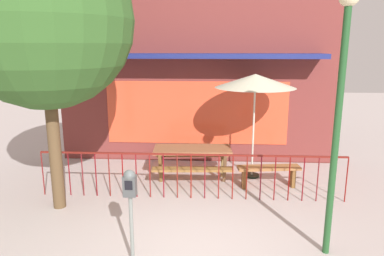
% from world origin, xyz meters
% --- Properties ---
extents(ground, '(40.00, 40.00, 0.00)m').
position_xyz_m(ground, '(0.00, 0.00, 0.00)').
color(ground, '#B5A8A4').
extents(pub_storefront, '(7.49, 1.29, 4.92)m').
position_xyz_m(pub_storefront, '(0.00, 4.85, 2.45)').
color(pub_storefront, '#4C1A12').
rests_on(pub_storefront, ground).
extents(patio_fence_front, '(6.32, 0.04, 0.97)m').
position_xyz_m(patio_fence_front, '(-0.00, 2.11, 0.66)').
color(patio_fence_front, maroon).
rests_on(patio_fence_front, ground).
extents(picnic_table_left, '(1.88, 1.47, 0.79)m').
position_xyz_m(picnic_table_left, '(-0.03, 3.20, 0.61)').
color(picnic_table_left, '#945D3C').
rests_on(picnic_table_left, ground).
extents(patio_umbrella, '(1.87, 1.87, 2.48)m').
position_xyz_m(patio_umbrella, '(1.40, 3.47, 2.31)').
color(patio_umbrella, black).
rests_on(patio_umbrella, ground).
extents(patio_bench, '(1.43, 0.49, 0.48)m').
position_xyz_m(patio_bench, '(1.70, 2.83, 0.35)').
color(patio_bench, '#966035').
rests_on(patio_bench, ground).
extents(parking_meter_near, '(0.18, 0.17, 1.44)m').
position_xyz_m(parking_meter_near, '(-0.71, -0.23, 1.11)').
color(parking_meter_near, slate).
rests_on(parking_meter_near, ground).
extents(street_tree, '(3.19, 3.19, 5.16)m').
position_xyz_m(street_tree, '(-2.57, 1.54, 3.55)').
color(street_tree, brown).
rests_on(street_tree, ground).
extents(street_lamp, '(0.28, 0.28, 3.89)m').
position_xyz_m(street_lamp, '(2.20, 0.21, 2.54)').
color(street_lamp, '#214E26').
rests_on(street_lamp, ground).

